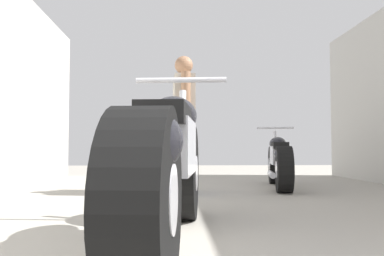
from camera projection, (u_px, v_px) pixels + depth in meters
ground_plane at (232, 205)px, 3.89m from camera, size 17.85×17.85×0.00m
motorcycle_maroon_cruiser at (168, 165)px, 2.26m from camera, size 0.69×2.31×1.07m
motorcycle_black_naked at (279, 161)px, 5.53m from camera, size 0.62×1.86×0.87m
mechanic_in_blue at (184, 115)px, 4.91m from camera, size 0.26×0.67×1.67m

